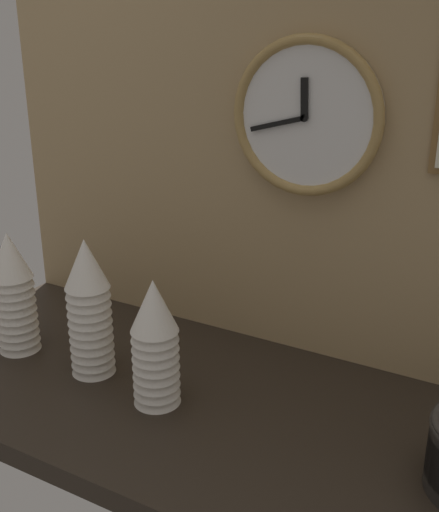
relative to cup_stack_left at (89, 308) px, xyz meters
name	(u,v)px	position (x,y,z in m)	size (l,w,h in m)	color
ground_plane	(292,434)	(0.41, 0.03, -0.16)	(1.60, 0.56, 0.04)	black
wall_tiled_back	(364,94)	(0.41, 0.29, 0.39)	(1.60, 0.03, 1.05)	tan
cup_stack_left	(89,308)	(0.00, 0.00, 0.00)	(0.09, 0.09, 0.27)	white
cup_stack_far_left	(14,292)	(-0.19, -0.01, -0.01)	(0.09, 0.09, 0.26)	white
cup_stack_center_left	(155,343)	(0.17, -0.03, -0.02)	(0.09, 0.09, 0.24)	white
wall_clock	(306,117)	(0.31, 0.26, 0.34)	(0.29, 0.03, 0.29)	white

